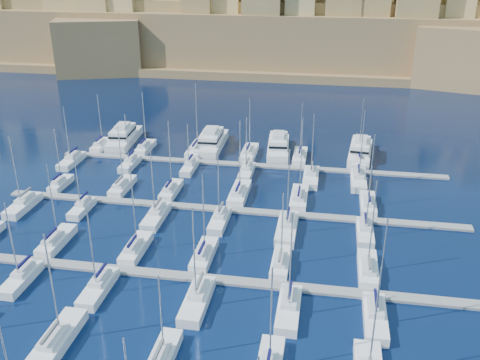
% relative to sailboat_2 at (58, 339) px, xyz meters
% --- Properties ---
extents(ground, '(600.00, 600.00, 0.00)m').
position_rel_sailboat_2_xyz_m(ground, '(13.22, 28.09, -0.76)').
color(ground, black).
rests_on(ground, ground).
extents(pontoon_mid_near, '(84.00, 2.00, 0.40)m').
position_rel_sailboat_2_xyz_m(pontoon_mid_near, '(13.22, 16.09, -0.56)').
color(pontoon_mid_near, slate).
rests_on(pontoon_mid_near, ground).
extents(pontoon_mid_far, '(84.00, 2.00, 0.40)m').
position_rel_sailboat_2_xyz_m(pontoon_mid_far, '(13.22, 38.09, -0.56)').
color(pontoon_mid_far, slate).
rests_on(pontoon_mid_far, ground).
extents(pontoon_far, '(84.00, 2.00, 0.40)m').
position_rel_sailboat_2_xyz_m(pontoon_far, '(13.22, 60.09, -0.56)').
color(pontoon_far, slate).
rests_on(pontoon_far, ground).
extents(sailboat_2, '(3.02, 10.07, 14.89)m').
position_rel_sailboat_2_xyz_m(sailboat_2, '(0.00, 0.00, 0.00)').
color(sailboat_2, white).
rests_on(sailboat_2, ground).
extents(sailboat_3, '(2.52, 8.40, 11.64)m').
position_rel_sailboat_2_xyz_m(sailboat_3, '(13.21, -0.82, -0.04)').
color(sailboat_3, white).
rests_on(sailboat_3, ground).
extents(sailboat_13, '(2.76, 9.21, 13.91)m').
position_rel_sailboat_2_xyz_m(sailboat_13, '(-11.35, 21.58, -0.02)').
color(sailboat_13, white).
rests_on(sailboat_13, ground).
extents(sailboat_14, '(2.70, 9.00, 14.85)m').
position_rel_sailboat_2_xyz_m(sailboat_14, '(1.94, 21.47, -0.01)').
color(sailboat_14, white).
rests_on(sailboat_14, ground).
extents(sailboat_15, '(2.69, 8.98, 14.05)m').
position_rel_sailboat_2_xyz_m(sailboat_15, '(12.78, 21.47, -0.02)').
color(sailboat_15, white).
rests_on(sailboat_15, ground).
extents(sailboat_16, '(2.56, 8.52, 12.09)m').
position_rel_sailboat_2_xyz_m(sailboat_16, '(24.49, 21.24, -0.04)').
color(sailboat_16, white).
rests_on(sailboat_16, ground).
extents(sailboat_17, '(2.79, 9.30, 14.77)m').
position_rel_sailboat_2_xyz_m(sailboat_17, '(37.12, 21.62, -0.01)').
color(sailboat_17, white).
rests_on(sailboat_17, ground).
extents(sailboat_19, '(2.55, 8.49, 13.10)m').
position_rel_sailboat_2_xyz_m(sailboat_19, '(-11.13, 10.95, -0.03)').
color(sailboat_19, white).
rests_on(sailboat_19, ground).
extents(sailboat_20, '(2.70, 9.00, 13.70)m').
position_rel_sailboat_2_xyz_m(sailboat_20, '(0.48, 10.70, -0.02)').
color(sailboat_20, white).
rests_on(sailboat_20, ground).
extents(sailboat_21, '(2.99, 9.95, 14.99)m').
position_rel_sailboat_2_xyz_m(sailboat_21, '(14.53, 10.23, -0.00)').
color(sailboat_21, white).
rests_on(sailboat_21, ground).
extents(sailboat_22, '(2.86, 9.52, 15.04)m').
position_rel_sailboat_2_xyz_m(sailboat_22, '(26.62, 10.44, -0.00)').
color(sailboat_22, white).
rests_on(sailboat_22, ground).
extents(sailboat_23, '(2.82, 9.39, 15.37)m').
position_rel_sailboat_2_xyz_m(sailboat_23, '(37.51, 10.51, -0.00)').
color(sailboat_23, white).
rests_on(sailboat_23, ground).
extents(sailboat_24, '(2.19, 7.30, 12.14)m').
position_rel_sailboat_2_xyz_m(sailboat_24, '(-21.31, 42.64, -0.04)').
color(sailboat_24, white).
rests_on(sailboat_24, ground).
extents(sailboat_25, '(2.70, 9.01, 13.06)m').
position_rel_sailboat_2_xyz_m(sailboat_25, '(-8.80, 43.48, -0.02)').
color(sailboat_25, white).
rests_on(sailboat_25, ground).
extents(sailboat_26, '(2.59, 8.63, 14.76)m').
position_rel_sailboat_2_xyz_m(sailboat_26, '(1.11, 43.29, -0.01)').
color(sailboat_26, white).
rests_on(sailboat_26, ground).
extents(sailboat_27, '(3.11, 10.36, 15.16)m').
position_rel_sailboat_2_xyz_m(sailboat_27, '(14.31, 44.14, 0.01)').
color(sailboat_27, white).
rests_on(sailboat_27, ground).
extents(sailboat_28, '(2.99, 9.96, 16.37)m').
position_rel_sailboat_2_xyz_m(sailboat_28, '(25.63, 43.95, 0.01)').
color(sailboat_28, white).
rests_on(sailboat_28, ground).
extents(sailboat_29, '(2.73, 9.10, 14.25)m').
position_rel_sailboat_2_xyz_m(sailboat_29, '(38.16, 43.52, -0.01)').
color(sailboat_29, white).
rests_on(sailboat_29, ground).
extents(sailboat_30, '(2.81, 9.35, 14.32)m').
position_rel_sailboat_2_xyz_m(sailboat_30, '(-23.44, 32.53, -0.01)').
color(sailboat_30, white).
rests_on(sailboat_30, ground).
extents(sailboat_31, '(2.32, 7.73, 11.41)m').
position_rel_sailboat_2_xyz_m(sailboat_31, '(-12.43, 33.33, -0.05)').
color(sailboat_31, white).
rests_on(sailboat_31, ground).
extents(sailboat_32, '(2.81, 9.38, 13.49)m').
position_rel_sailboat_2_xyz_m(sailboat_32, '(1.64, 32.52, -0.02)').
color(sailboat_32, white).
rests_on(sailboat_32, ground).
extents(sailboat_33, '(2.60, 8.68, 14.11)m').
position_rel_sailboat_2_xyz_m(sailboat_33, '(12.84, 32.86, -0.02)').
color(sailboat_33, white).
rests_on(sailboat_33, ground).
extents(sailboat_34, '(3.21, 10.69, 15.24)m').
position_rel_sailboat_2_xyz_m(sailboat_34, '(24.46, 31.87, 0.01)').
color(sailboat_34, white).
rests_on(sailboat_34, ground).
extents(sailboat_35, '(2.65, 8.83, 12.95)m').
position_rel_sailboat_2_xyz_m(sailboat_35, '(37.18, 32.78, -0.03)').
color(sailboat_35, white).
rests_on(sailboat_35, ground).
extents(sailboat_36, '(2.51, 8.38, 13.18)m').
position_rel_sailboat_2_xyz_m(sailboat_36, '(-22.34, 65.17, -0.03)').
color(sailboat_36, white).
rests_on(sailboat_36, ground).
extents(sailboat_37, '(2.65, 8.82, 13.97)m').
position_rel_sailboat_2_xyz_m(sailboat_37, '(-11.66, 65.39, -0.02)').
color(sailboat_37, white).
rests_on(sailboat_37, ground).
extents(sailboat_38, '(3.20, 10.66, 16.29)m').
position_rel_sailboat_2_xyz_m(sailboat_38, '(0.49, 66.29, 0.02)').
color(sailboat_38, white).
rests_on(sailboat_38, ground).
extents(sailboat_39, '(3.03, 10.09, 13.52)m').
position_rel_sailboat_2_xyz_m(sailboat_39, '(12.76, 66.01, -0.01)').
color(sailboat_39, white).
rests_on(sailboat_39, ground).
extents(sailboat_40, '(2.86, 9.53, 13.22)m').
position_rel_sailboat_2_xyz_m(sailboat_40, '(24.30, 65.73, -0.02)').
color(sailboat_40, white).
rests_on(sailboat_40, ground).
extents(sailboat_41, '(2.89, 9.63, 14.73)m').
position_rel_sailboat_2_xyz_m(sailboat_41, '(37.11, 65.79, -0.01)').
color(sailboat_41, white).
rests_on(sailboat_41, ground).
extents(sailboat_42, '(2.76, 9.19, 13.39)m').
position_rel_sailboat_2_xyz_m(sailboat_42, '(-24.77, 54.60, -0.02)').
color(sailboat_42, white).
rests_on(sailboat_42, ground).
extents(sailboat_43, '(2.46, 8.20, 12.24)m').
position_rel_sailboat_2_xyz_m(sailboat_43, '(-11.57, 55.10, -0.04)').
color(sailboat_43, white).
rests_on(sailboat_43, ground).
extents(sailboat_44, '(2.34, 7.81, 10.84)m').
position_rel_sailboat_2_xyz_m(sailboat_44, '(1.65, 55.28, -0.05)').
color(sailboat_44, white).
rests_on(sailboat_44, ground).
extents(sailboat_45, '(2.57, 8.55, 12.94)m').
position_rel_sailboat_2_xyz_m(sailboat_45, '(13.98, 54.92, -0.03)').
color(sailboat_45, white).
rests_on(sailboat_45, ground).
extents(sailboat_46, '(2.98, 9.93, 14.47)m').
position_rel_sailboat_2_xyz_m(sailboat_46, '(27.31, 54.25, -0.00)').
color(sailboat_46, white).
rests_on(sailboat_46, ground).
extents(sailboat_47, '(2.96, 9.88, 15.71)m').
position_rel_sailboat_2_xyz_m(sailboat_47, '(36.76, 54.27, 0.00)').
color(sailboat_47, white).
rests_on(sailboat_47, ground).
extents(motor_yacht_a, '(6.14, 16.54, 5.25)m').
position_rel_sailboat_2_xyz_m(motor_yacht_a, '(-18.39, 69.37, 0.97)').
color(motor_yacht_a, white).
rests_on(motor_yacht_a, ground).
extents(motor_yacht_b, '(5.44, 17.02, 5.25)m').
position_rel_sailboat_2_xyz_m(motor_yacht_b, '(3.27, 69.71, 0.97)').
color(motor_yacht_b, white).
rests_on(motor_yacht_b, ground).
extents(motor_yacht_c, '(5.85, 15.90, 5.25)m').
position_rel_sailboat_2_xyz_m(motor_yacht_c, '(19.08, 69.08, 0.97)').
color(motor_yacht_c, white).
rests_on(motor_yacht_c, ground).
extents(motor_yacht_d, '(6.08, 15.94, 5.25)m').
position_rel_sailboat_2_xyz_m(motor_yacht_d, '(37.55, 69.07, 0.97)').
color(motor_yacht_d, white).
rests_on(motor_yacht_d, ground).
extents(fortified_city, '(460.00, 108.95, 59.52)m').
position_rel_sailboat_2_xyz_m(fortified_city, '(13.03, 183.35, 13.98)').
color(fortified_city, brown).
rests_on(fortified_city, ground).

